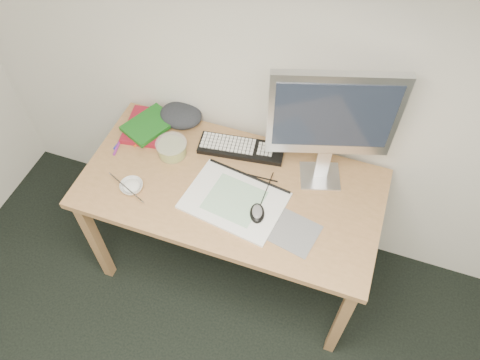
% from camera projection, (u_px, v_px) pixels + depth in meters
% --- Properties ---
extents(desk, '(1.40, 0.70, 0.75)m').
position_uv_depth(desk, '(231.00, 197.00, 2.24)').
color(desk, tan).
rests_on(desk, ground).
extents(mousepad, '(0.24, 0.22, 0.00)m').
position_uv_depth(mousepad, '(293.00, 232.00, 2.02)').
color(mousepad, gray).
rests_on(mousepad, desk).
extents(sketchpad, '(0.48, 0.37, 0.01)m').
position_uv_depth(sketchpad, '(234.00, 201.00, 2.12)').
color(sketchpad, white).
rests_on(sketchpad, desk).
extents(keyboard, '(0.43, 0.19, 0.02)m').
position_uv_depth(keyboard, '(241.00, 148.00, 2.30)').
color(keyboard, black).
rests_on(keyboard, desk).
extents(monitor, '(0.52, 0.21, 0.62)m').
position_uv_depth(monitor, '(333.00, 118.00, 1.90)').
color(monitor, silver).
rests_on(monitor, desk).
extents(mouse, '(0.09, 0.12, 0.04)m').
position_uv_depth(mouse, '(257.00, 212.00, 2.05)').
color(mouse, black).
rests_on(mouse, sketchpad).
extents(rice_bowl, '(0.14, 0.14, 0.03)m').
position_uv_depth(rice_bowl, '(132.00, 187.00, 2.15)').
color(rice_bowl, white).
rests_on(rice_bowl, desk).
extents(chopsticks, '(0.22, 0.11, 0.02)m').
position_uv_depth(chopsticks, '(126.00, 187.00, 2.12)').
color(chopsticks, '#AAAAAC').
rests_on(chopsticks, rice_bowl).
extents(fruit_tub, '(0.18, 0.18, 0.07)m').
position_uv_depth(fruit_tub, '(172.00, 148.00, 2.27)').
color(fruit_tub, '#EBEF54').
rests_on(fruit_tub, desk).
extents(book_red, '(0.23, 0.28, 0.03)m').
position_uv_depth(book_red, '(145.00, 126.00, 2.39)').
color(book_red, maroon).
rests_on(book_red, desk).
extents(book_green, '(0.26, 0.30, 0.02)m').
position_uv_depth(book_green, '(149.00, 125.00, 2.36)').
color(book_green, '#186219').
rests_on(book_green, book_red).
extents(cloth_lump, '(0.20, 0.17, 0.08)m').
position_uv_depth(cloth_lump, '(181.00, 115.00, 2.40)').
color(cloth_lump, '#24262B').
rests_on(cloth_lump, desk).
extents(pencil_pink, '(0.15, 0.09, 0.01)m').
position_uv_depth(pencil_pink, '(224.00, 181.00, 2.19)').
color(pencil_pink, pink).
rests_on(pencil_pink, desk).
extents(pencil_tan, '(0.18, 0.06, 0.01)m').
position_uv_depth(pencil_tan, '(226.00, 186.00, 2.17)').
color(pencil_tan, tan).
rests_on(pencil_tan, desk).
extents(pencil_black, '(0.18, 0.01, 0.01)m').
position_uv_depth(pencil_black, '(260.00, 177.00, 2.20)').
color(pencil_black, black).
rests_on(pencil_black, desk).
extents(marker_blue, '(0.02, 0.12, 0.01)m').
position_uv_depth(marker_blue, '(121.00, 141.00, 2.34)').
color(marker_blue, '#212CB7').
rests_on(marker_blue, desk).
extents(marker_orange, '(0.05, 0.13, 0.01)m').
position_uv_depth(marker_orange, '(143.00, 139.00, 2.35)').
color(marker_orange, orange).
rests_on(marker_orange, desk).
extents(marker_purple, '(0.04, 0.14, 0.01)m').
position_uv_depth(marker_purple, '(118.00, 144.00, 2.32)').
color(marker_purple, '#82258A').
rests_on(marker_purple, desk).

